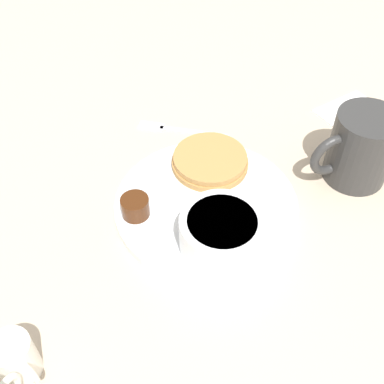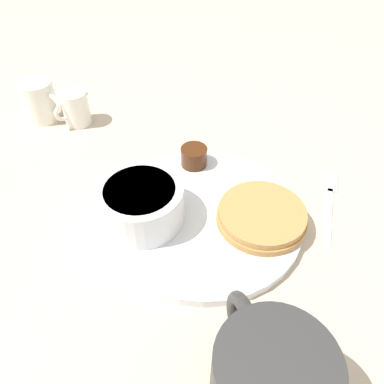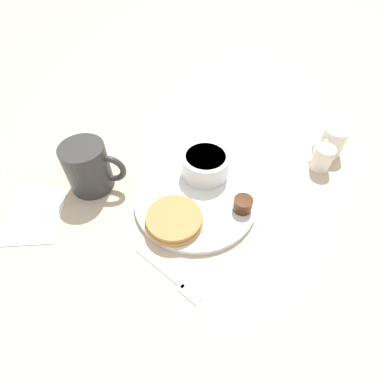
# 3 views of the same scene
# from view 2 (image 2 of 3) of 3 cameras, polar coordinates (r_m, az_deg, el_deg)

# --- Properties ---
(ground_plane) EXTENTS (4.00, 4.00, 0.00)m
(ground_plane) POSITION_cam_2_polar(r_m,az_deg,el_deg) (0.48, 1.72, -4.09)
(ground_plane) COLOR #C6B299
(plate) EXTENTS (0.25, 0.25, 0.01)m
(plate) POSITION_cam_2_polar(r_m,az_deg,el_deg) (0.47, 1.74, -3.60)
(plate) COLOR white
(plate) RESTS_ON ground_plane
(pancake_stack) EXTENTS (0.11, 0.11, 0.02)m
(pancake_stack) POSITION_cam_2_polar(r_m,az_deg,el_deg) (0.46, 10.57, -3.57)
(pancake_stack) COLOR #B78447
(pancake_stack) RESTS_ON plate
(bowl) EXTENTS (0.10, 0.10, 0.05)m
(bowl) POSITION_cam_2_polar(r_m,az_deg,el_deg) (0.45, -7.77, -1.61)
(bowl) COLOR white
(bowl) RESTS_ON plate
(syrup_cup) EXTENTS (0.04, 0.04, 0.03)m
(syrup_cup) POSITION_cam_2_polar(r_m,az_deg,el_deg) (0.53, 0.30, 5.44)
(syrup_cup) COLOR #47230F
(syrup_cup) RESTS_ON plate
(butter_ramekin) EXTENTS (0.05, 0.05, 0.04)m
(butter_ramekin) POSITION_cam_2_polar(r_m,az_deg,el_deg) (0.47, -9.21, -1.50)
(butter_ramekin) COLOR white
(butter_ramekin) RESTS_ON plate
(creamer_pitcher_near) EXTENTS (0.06, 0.04, 0.06)m
(creamer_pitcher_near) POSITION_cam_2_polar(r_m,az_deg,el_deg) (0.66, -17.34, 12.14)
(creamer_pitcher_near) COLOR white
(creamer_pitcher_near) RESTS_ON ground_plane
(creamer_pitcher_far) EXTENTS (0.05, 0.07, 0.07)m
(creamer_pitcher_far) POSITION_cam_2_polar(r_m,az_deg,el_deg) (0.68, -22.14, 12.77)
(creamer_pitcher_far) COLOR white
(creamer_pitcher_far) RESTS_ON ground_plane
(fork) EXTENTS (0.12, 0.11, 0.00)m
(fork) POSITION_cam_2_polar(r_m,az_deg,el_deg) (0.53, 20.28, -0.96)
(fork) COLOR silver
(fork) RESTS_ON ground_plane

